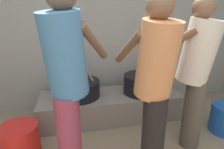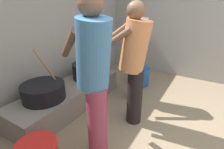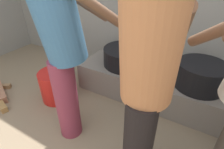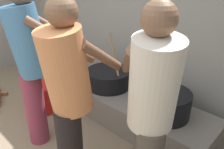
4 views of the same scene
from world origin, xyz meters
name	(u,v)px [view 2 (image 2 of 4)]	position (x,y,z in m)	size (l,w,h in m)	color
block_enclosure_rear	(20,41)	(0.00, 2.49, 1.03)	(5.35, 0.20, 2.05)	gray
hearth_ledge	(70,96)	(0.31, 1.97, 0.17)	(1.88, 0.60, 0.34)	slate
cooking_pot_main	(44,91)	(-0.11, 1.99, 0.45)	(0.55, 0.55, 0.67)	black
cooking_pot_secondary	(87,71)	(0.73, 1.94, 0.46)	(0.48, 0.48, 0.25)	black
cook_in_orange_shirt	(134,60)	(0.47, 0.99, 0.88)	(0.42, 0.69, 1.54)	black
cook_in_blue_shirt	(94,73)	(-0.21, 1.08, 0.92)	(0.61, 0.74, 1.61)	#8C3347
cook_in_cream_shirt	(134,48)	(1.01, 1.23, 0.87)	(0.68, 0.69, 1.53)	#4C4238
bucket_blue_plastic	(140,76)	(1.61, 1.34, 0.17)	(0.38, 0.38, 0.35)	#194C99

